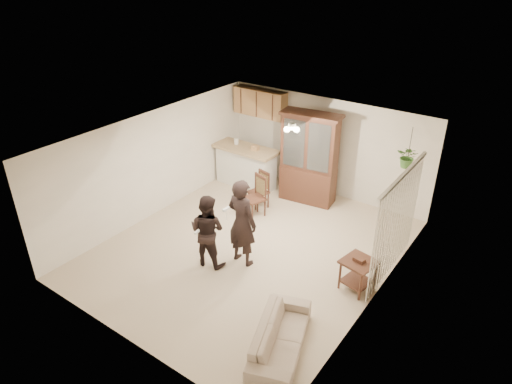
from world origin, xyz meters
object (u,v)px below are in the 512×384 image
Objects in this scene: sofa at (280,332)px; side_table at (357,274)px; china_hutch at (309,159)px; chair_hutch_right at (318,187)px; adult at (242,223)px; child at (208,234)px; chair_bar at (254,205)px; chair_hutch_left at (258,198)px.

sofa is 2.70× the size of side_table.
china_hutch is 2.31× the size of chair_hutch_right.
china_hutch is at bearing -81.26° from adult.
china_hutch reaches higher than adult.
adult reaches higher than child.
adult is 0.79× the size of china_hutch.
china_hutch is at bearing 82.96° from chair_bar.
chair_bar is at bearing -89.41° from child.
chair_hutch_right is (0.78, 1.73, -0.01)m from chair_bar.
chair_bar is (-0.88, 1.63, -0.62)m from adult.
child is 1.37× the size of chair_hutch_right.
side_table is 3.58m from chair_hutch_left.
chair_hutch_left is at bearing -58.75° from adult.
adult is 2.39m from side_table.
chair_hutch_right is (-0.10, 3.35, -0.62)m from adult.
adult reaches higher than chair_hutch_right.
china_hutch is 1.77m from chair_bar.
chair_hutch_right is (-2.35, 2.80, -0.05)m from side_table.
child is 3.83m from chair_hutch_right.
side_table is at bearing 89.12° from chair_hutch_right.
chair_hutch_left is (-3.27, 1.46, -0.06)m from side_table.
chair_bar is at bearing -57.30° from adult.
sofa is at bearing -31.18° from chair_bar.
chair_bar is at bearing 24.84° from chair_hutch_right.
side_table is (0.36, 2.08, -0.04)m from sofa.
adult is at bearing -93.07° from china_hutch.
chair_hutch_right is at bearing 129.93° from side_table.
sofa is 1.86× the size of chair_bar.
sofa is 2.11m from side_table.
chair_hutch_right is (0.43, 3.79, -0.40)m from child.
child reaches higher than sofa.
adult reaches higher than side_table.
chair_hutch_left is (-0.79, -1.03, -0.87)m from china_hutch.
side_table is 3.66m from chair_hutch_right.
sofa is 2.49m from adult.
chair_bar is at bearing -122.04° from china_hutch.
chair_hutch_right is at bearing -105.57° from child.
adult reaches higher than sofa.
child is 1.34× the size of chair_bar.
child is 1.45× the size of chair_hutch_left.
china_hutch is 3.61m from side_table.
china_hutch is at bearing 5.49° from sofa.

